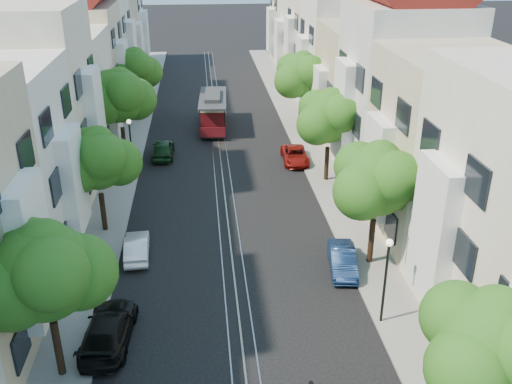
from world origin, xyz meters
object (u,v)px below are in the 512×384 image
object	(u,v)px
parked_car_e_mid	(342,260)
parked_car_w_near	(109,329)
tree_e_d	(302,76)
lamp_west	(131,139)
lamp_east	(386,269)
tree_w_d	(135,70)
parked_car_w_far	(163,149)
tree_e_b	(378,181)
parked_car_w_mid	(137,247)
tree_e_a	(492,347)
tree_w_b	(98,161)
cable_car	(213,110)
parked_car_e_far	(295,155)
tree_w_a	(46,274)
tree_w_c	(120,97)
tree_e_c	(330,118)

from	to	relation	value
parked_car_e_mid	parked_car_w_near	xyz separation A→B (m)	(-11.20, -4.64, 0.08)
tree_e_d	lamp_west	bearing A→B (deg)	-146.50
lamp_east	parked_car_w_near	world-z (taller)	lamp_east
tree_w_d	parked_car_w_far	bearing A→B (deg)	-74.92
tree_e_b	parked_car_w_mid	distance (m)	13.15
tree_e_a	tree_w_b	xyz separation A→B (m)	(-14.40, 17.00, 0.00)
tree_e_a	parked_car_w_mid	bearing A→B (deg)	131.55
lamp_west	parked_car_w_near	xyz separation A→B (m)	(0.70, -18.16, -2.16)
cable_car	parked_car_w_near	size ratio (longest dim) A/B	1.60
tree_w_b	lamp_west	distance (m)	8.22
parked_car_w_near	parked_car_e_mid	bearing A→B (deg)	-153.46
tree_e_d	parked_car_w_near	world-z (taller)	tree_e_d
lamp_east	parked_car_w_far	size ratio (longest dim) A/B	1.03
tree_w_d	parked_car_e_far	distance (m)	18.14
tree_w_a	tree_w_b	size ratio (longest dim) A/B	1.07
tree_w_b	parked_car_w_far	size ratio (longest dim) A/B	1.55
tree_e_b	parked_car_w_near	size ratio (longest dim) A/B	1.42
tree_w_a	parked_car_w_near	xyz separation A→B (m)	(1.54, 1.86, -4.05)
tree_w_c	lamp_west	xyz separation A→B (m)	(0.84, -2.98, -2.22)
lamp_east	tree_e_a	bearing A→B (deg)	-82.21
tree_w_c	parked_car_e_mid	distance (m)	21.32
tree_e_b	tree_e_c	bearing A→B (deg)	90.00
tree_e_c	parked_car_w_near	size ratio (longest dim) A/B	1.38
tree_e_c	parked_car_w_near	distance (m)	21.00
tree_e_d	parked_car_e_mid	xyz separation A→B (m)	(-1.66, -22.50, -4.26)
lamp_east	tree_e_d	bearing A→B (deg)	87.96
parked_car_e_mid	parked_car_e_far	distance (m)	15.23
tree_e_a	tree_e_c	xyz separation A→B (m)	(0.00, 23.00, 0.20)
tree_w_b	tree_w_a	bearing A→B (deg)	-90.00
lamp_west	parked_car_w_mid	bearing A→B (deg)	-83.66
tree_e_d	tree_w_c	xyz separation A→B (m)	(-14.40, -6.00, 0.20)
tree_w_a	tree_w_c	xyz separation A→B (m)	(0.00, 23.00, 0.34)
tree_e_c	lamp_west	size ratio (longest dim) A/B	1.57
tree_e_a	cable_car	distance (m)	36.53
tree_e_b	tree_e_c	xyz separation A→B (m)	(-0.00, 11.00, -0.13)
tree_e_c	tree_w_b	world-z (taller)	tree_e_c
tree_e_c	parked_car_e_mid	size ratio (longest dim) A/B	1.78
parked_car_e_mid	lamp_east	bearing A→B (deg)	-74.10
tree_e_a	lamp_east	bearing A→B (deg)	97.79
tree_e_b	lamp_west	size ratio (longest dim) A/B	1.61
parked_car_w_far	parked_car_w_near	bearing A→B (deg)	87.59
tree_e_a	tree_w_a	xyz separation A→B (m)	(-14.40, 5.00, 0.34)
tree_w_d	lamp_west	distance (m)	14.11
tree_e_c	lamp_east	distance (m)	16.10
tree_w_b	cable_car	world-z (taller)	tree_w_b
tree_w_c	parked_car_w_far	bearing A→B (deg)	16.97
tree_e_d	tree_w_a	world-z (taller)	tree_e_d
tree_e_b	parked_car_w_far	bearing A→B (deg)	124.71
tree_w_c	cable_car	world-z (taller)	tree_w_c
tree_e_a	parked_car_w_far	distance (m)	31.32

